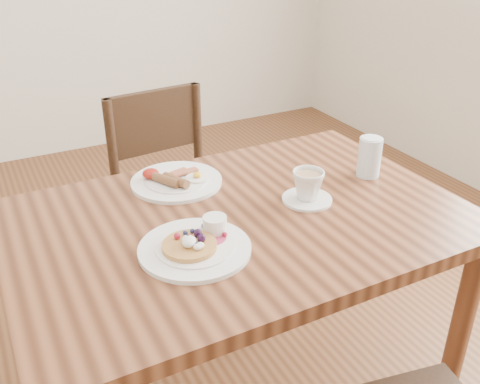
{
  "coord_description": "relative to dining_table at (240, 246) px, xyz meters",
  "views": [
    {
      "loc": [
        -0.57,
        -1.09,
        1.46
      ],
      "look_at": [
        0.0,
        0.0,
        0.82
      ],
      "focal_mm": 40.0,
      "sensor_mm": 36.0,
      "label": 1
    }
  ],
  "objects": [
    {
      "name": "dining_table",
      "position": [
        0.0,
        0.0,
        0.0
      ],
      "size": [
        1.2,
        0.8,
        0.75
      ],
      "color": "brown",
      "rests_on": "ground"
    },
    {
      "name": "chair_far",
      "position": [
        0.05,
        0.64,
        -0.16
      ],
      "size": [
        0.46,
        0.46,
        0.88
      ],
      "rotation": [
        0.0,
        0.0,
        3.24
      ],
      "color": "#332012",
      "rests_on": "ground"
    },
    {
      "name": "pancake_plate",
      "position": [
        -0.17,
        -0.1,
        0.11
      ],
      "size": [
        0.27,
        0.27,
        0.06
      ],
      "color": "white",
      "rests_on": "dining_table"
    },
    {
      "name": "breakfast_plate",
      "position": [
        -0.08,
        0.25,
        0.11
      ],
      "size": [
        0.27,
        0.27,
        0.04
      ],
      "color": "white",
      "rests_on": "dining_table"
    },
    {
      "name": "teacup_saucer",
      "position": [
        0.2,
        -0.01,
        0.14
      ],
      "size": [
        0.14,
        0.14,
        0.09
      ],
      "color": "white",
      "rests_on": "dining_table"
    },
    {
      "name": "water_glass",
      "position": [
        0.46,
        0.04,
        0.16
      ],
      "size": [
        0.07,
        0.07,
        0.12
      ],
      "primitive_type": "cylinder",
      "color": "silver",
      "rests_on": "dining_table"
    }
  ]
}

